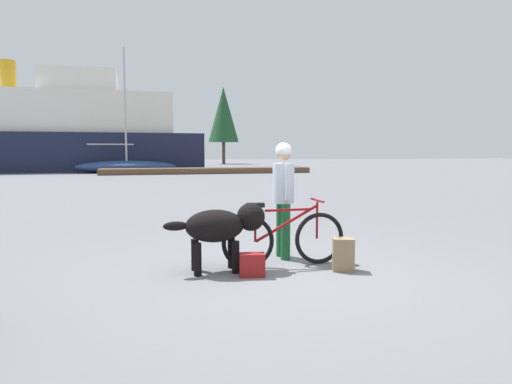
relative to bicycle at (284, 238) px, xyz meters
name	(u,v)px	position (x,y,z in m)	size (l,w,h in m)	color
ground_plane	(285,272)	(-0.08, -0.29, -0.39)	(160.00, 160.00, 0.00)	slate
bicycle	(284,238)	(0.00, 0.00, 0.00)	(1.76, 0.44, 0.92)	black
person_cyclist	(283,189)	(0.15, 0.46, 0.64)	(0.32, 0.53, 1.71)	#19592D
dog	(222,226)	(-0.86, -0.04, 0.21)	(1.34, 0.50, 0.90)	black
backpack	(343,254)	(0.70, -0.42, -0.17)	(0.28, 0.20, 0.44)	#8C7251
handbag_pannier	(252,265)	(-0.54, -0.37, -0.24)	(0.32, 0.18, 0.30)	maroon
dock_pier	(207,171)	(2.87, 25.94, -0.19)	(14.88, 2.30, 0.40)	brown
ferry_boat	(52,133)	(-8.59, 32.85, 2.62)	(23.67, 7.32, 8.60)	#191E38
sailboat_moored	(127,166)	(-2.79, 28.32, 0.12)	(7.23, 2.02, 9.11)	navy
pine_tree_center	(133,121)	(-2.51, 49.48, 4.79)	(3.31, 3.31, 8.33)	#4C331E
pine_tree_far_right	(223,115)	(8.54, 49.63, 5.82)	(3.83, 3.83, 9.67)	#4C331E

